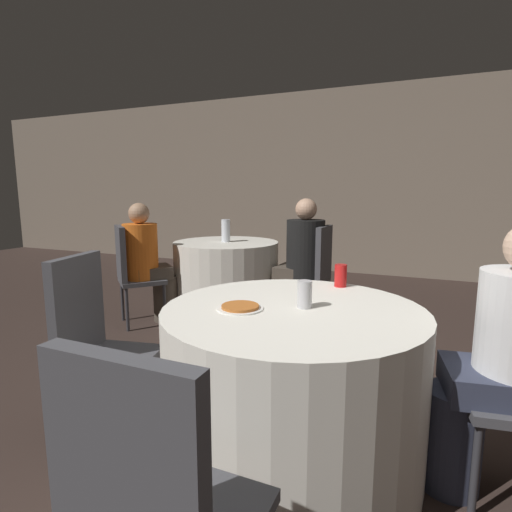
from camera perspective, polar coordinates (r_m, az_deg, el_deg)
name	(u,v)px	position (r m, az deg, el deg)	size (l,w,h in m)	color
ground_plane	(297,461)	(2.13, 5.90, -27.13)	(16.00, 16.00, 0.00)	#332621
wall_back	(392,182)	(6.31, 18.91, 9.97)	(16.00, 0.06, 2.80)	#7A6B5B
table_near	(292,386)	(1.94, 5.19, -18.00)	(1.17, 1.17, 0.75)	white
table_far	(226,277)	(4.19, -4.25, -3.04)	(1.08, 1.08, 0.75)	white
chair_near_south	(153,507)	(1.09, -14.56, -31.44)	(0.40, 0.41, 0.95)	#47474C
chair_near_west	(93,334)	(2.20, -22.21, -10.22)	(0.48, 0.47, 0.95)	#47474C
chair_far_east	(315,268)	(3.78, 8.44, -1.67)	(0.42, 0.42, 0.95)	#47474C
chair_far_southwest	(131,268)	(3.93, -17.48, -1.60)	(0.56, 0.56, 0.95)	#47474C
person_black_shirt	(299,260)	(3.82, 6.18, -0.63)	(0.52, 0.36, 1.20)	#4C4238
person_white_shirt	(499,363)	(1.93, 31.42, -12.94)	(0.50, 0.36, 1.15)	#33384C
person_orange_shirt	(149,264)	(3.95, -15.05, -1.08)	(0.45, 0.46, 1.16)	#4C4238
pizza_plate_near	(240,307)	(1.77, -2.27, -7.33)	(0.20, 0.20, 0.02)	white
soda_can_red	(341,276)	(2.22, 11.99, -2.75)	(0.07, 0.07, 0.12)	red
soda_can_silver	(305,294)	(1.79, 6.95, -5.45)	(0.07, 0.07, 0.12)	silver
bottle_far	(226,231)	(4.12, -4.34, 3.63)	(0.09, 0.09, 0.23)	silver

